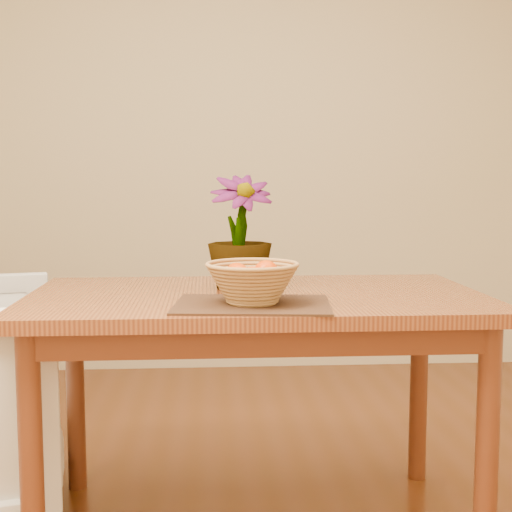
{
  "coord_description": "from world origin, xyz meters",
  "views": [
    {
      "loc": [
        -0.15,
        -1.88,
        1.09
      ],
      "look_at": [
        -0.01,
        0.11,
        0.89
      ],
      "focal_mm": 50.0,
      "sensor_mm": 36.0,
      "label": 1
    }
  ],
  "objects": [
    {
      "name": "potted_plant",
      "position": [
        -0.05,
        0.39,
        0.93
      ],
      "size": [
        0.23,
        0.23,
        0.37
      ],
      "primitive_type": "imported",
      "rotation": [
        0.0,
        0.0,
        0.15
      ],
      "color": "#1A4A15",
      "rests_on": "table"
    },
    {
      "name": "table",
      "position": [
        0.0,
        0.3,
        0.66
      ],
      "size": [
        1.4,
        0.8,
        0.75
      ],
      "color": "brown",
      "rests_on": "floor"
    },
    {
      "name": "placemat",
      "position": [
        -0.03,
        0.08,
        0.75
      ],
      "size": [
        0.46,
        0.36,
        0.01
      ],
      "primitive_type": "cube",
      "rotation": [
        0.0,
        0.0,
        -0.1
      ],
      "color": "#3B2315",
      "rests_on": "table"
    },
    {
      "name": "orange_pile",
      "position": [
        -0.03,
        0.08,
        0.83
      ],
      "size": [
        0.15,
        0.15,
        0.07
      ],
      "rotation": [
        0.0,
        0.0,
        0.18
      ],
      "color": "#E43C03",
      "rests_on": "wicker_basket"
    },
    {
      "name": "wall_back",
      "position": [
        0.0,
        2.25,
        1.35
      ],
      "size": [
        4.0,
        0.02,
        2.7
      ],
      "primitive_type": "cube",
      "color": "beige",
      "rests_on": "floor"
    },
    {
      "name": "wicker_basket",
      "position": [
        -0.03,
        0.08,
        0.81
      ],
      "size": [
        0.26,
        0.26,
        0.11
      ],
      "color": "#AD8248",
      "rests_on": "placemat"
    }
  ]
}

